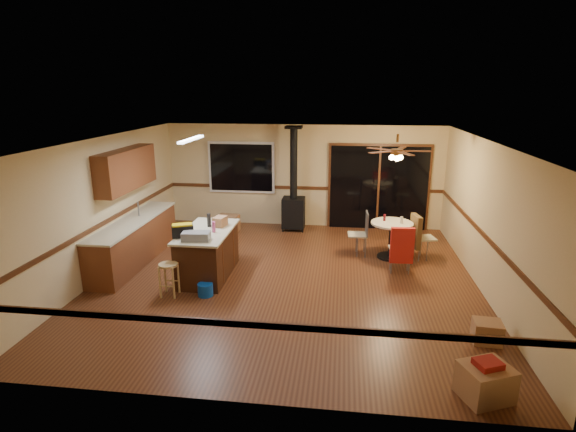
% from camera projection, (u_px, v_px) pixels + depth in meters
% --- Properties ---
extents(floor, '(7.00, 7.00, 0.00)m').
position_uv_depth(floor, '(286.00, 279.00, 8.48)').
color(floor, '#522A16').
rests_on(floor, ground).
extents(ceiling, '(7.00, 7.00, 0.00)m').
position_uv_depth(ceiling, '(286.00, 140.00, 7.77)').
color(ceiling, silver).
rests_on(ceiling, ground).
extents(wall_back, '(7.00, 0.00, 7.00)m').
position_uv_depth(wall_back, '(303.00, 176.00, 11.46)').
color(wall_back, '#CDB682').
rests_on(wall_back, ground).
extents(wall_front, '(7.00, 0.00, 7.00)m').
position_uv_depth(wall_front, '(244.00, 300.00, 4.78)').
color(wall_front, '#CDB682').
rests_on(wall_front, ground).
extents(wall_left, '(0.00, 7.00, 7.00)m').
position_uv_depth(wall_left, '(104.00, 207.00, 8.54)').
color(wall_left, '#CDB682').
rests_on(wall_left, ground).
extents(wall_right, '(0.00, 7.00, 7.00)m').
position_uv_depth(wall_right, '(488.00, 219.00, 7.71)').
color(wall_right, '#CDB682').
rests_on(wall_right, ground).
extents(chair_rail, '(7.00, 7.00, 0.08)m').
position_uv_depth(chair_rail, '(286.00, 228.00, 8.21)').
color(chair_rail, '#472511').
rests_on(chair_rail, ground).
extents(window, '(1.72, 0.10, 1.32)m').
position_uv_depth(window, '(241.00, 167.00, 11.55)').
color(window, black).
rests_on(window, ground).
extents(sliding_door, '(2.52, 0.10, 2.10)m').
position_uv_depth(sliding_door, '(378.00, 188.00, 11.26)').
color(sliding_door, black).
rests_on(sliding_door, ground).
extents(lower_cabinets, '(0.60, 3.00, 0.86)m').
position_uv_depth(lower_cabinets, '(135.00, 242.00, 9.22)').
color(lower_cabinets, brown).
rests_on(lower_cabinets, ground).
extents(countertop, '(0.64, 3.04, 0.04)m').
position_uv_depth(countertop, '(133.00, 221.00, 9.09)').
color(countertop, beige).
rests_on(countertop, lower_cabinets).
extents(upper_cabinets, '(0.35, 2.00, 0.80)m').
position_uv_depth(upper_cabinets, '(126.00, 169.00, 9.02)').
color(upper_cabinets, brown).
rests_on(upper_cabinets, ground).
extents(kitchen_island, '(0.88, 1.68, 0.90)m').
position_uv_depth(kitchen_island, '(208.00, 253.00, 8.53)').
color(kitchen_island, '#34190D').
rests_on(kitchen_island, ground).
extents(wood_stove, '(0.55, 0.50, 2.52)m').
position_uv_depth(wood_stove, '(294.00, 202.00, 11.21)').
color(wood_stove, black).
rests_on(wood_stove, ground).
extents(ceiling_fan, '(0.24, 0.24, 0.55)m').
position_uv_depth(ceiling_fan, '(397.00, 154.00, 8.94)').
color(ceiling_fan, brown).
rests_on(ceiling_fan, ceiling).
extents(fluorescent_strip, '(0.10, 1.20, 0.04)m').
position_uv_depth(fluorescent_strip, '(191.00, 139.00, 8.27)').
color(fluorescent_strip, white).
rests_on(fluorescent_strip, ceiling).
extents(toolbox_grey, '(0.51, 0.32, 0.15)m').
position_uv_depth(toolbox_grey, '(196.00, 236.00, 7.86)').
color(toolbox_grey, slate).
rests_on(toolbox_grey, kitchen_island).
extents(toolbox_black, '(0.42, 0.33, 0.21)m').
position_uv_depth(toolbox_black, '(183.00, 231.00, 8.04)').
color(toolbox_black, black).
rests_on(toolbox_black, kitchen_island).
extents(toolbox_yellow_lid, '(0.39, 0.30, 0.03)m').
position_uv_depth(toolbox_yellow_lid, '(182.00, 225.00, 8.01)').
color(toolbox_yellow_lid, gold).
rests_on(toolbox_yellow_lid, toolbox_black).
extents(box_on_island, '(0.26, 0.32, 0.19)m').
position_uv_depth(box_on_island, '(220.00, 221.00, 8.65)').
color(box_on_island, '#966743').
rests_on(box_on_island, kitchen_island).
extents(bottle_dark, '(0.10, 0.10, 0.26)m').
position_uv_depth(bottle_dark, '(209.00, 220.00, 8.61)').
color(bottle_dark, black).
rests_on(bottle_dark, kitchen_island).
extents(bottle_pink, '(0.08, 0.08, 0.20)m').
position_uv_depth(bottle_pink, '(214.00, 227.00, 8.29)').
color(bottle_pink, '#D84C8C').
rests_on(bottle_pink, kitchen_island).
extents(bottle_white, '(0.07, 0.07, 0.16)m').
position_uv_depth(bottle_white, '(217.00, 221.00, 8.73)').
color(bottle_white, white).
rests_on(bottle_white, kitchen_island).
extents(bar_stool, '(0.34, 0.34, 0.59)m').
position_uv_depth(bar_stool, '(169.00, 280.00, 7.73)').
color(bar_stool, tan).
rests_on(bar_stool, floor).
extents(blue_bucket, '(0.28, 0.28, 0.22)m').
position_uv_depth(blue_bucket, '(205.00, 290.00, 7.77)').
color(blue_bucket, '#0C45B2').
rests_on(blue_bucket, floor).
extents(dining_table, '(0.87, 0.87, 0.78)m').
position_uv_depth(dining_table, '(391.00, 234.00, 9.40)').
color(dining_table, black).
rests_on(dining_table, ground).
extents(glass_red, '(0.07, 0.07, 0.14)m').
position_uv_depth(glass_red, '(385.00, 218.00, 9.42)').
color(glass_red, '#590C14').
rests_on(glass_red, dining_table).
extents(glass_cream, '(0.07, 0.07, 0.14)m').
position_uv_depth(glass_cream, '(401.00, 220.00, 9.24)').
color(glass_cream, beige).
rests_on(glass_cream, dining_table).
extents(chair_left, '(0.42, 0.41, 0.51)m').
position_uv_depth(chair_left, '(363.00, 229.00, 9.55)').
color(chair_left, tan).
rests_on(chair_left, ground).
extents(chair_near, '(0.44, 0.48, 0.70)m').
position_uv_depth(chair_near, '(402.00, 245.00, 8.53)').
color(chair_near, tan).
rests_on(chair_near, ground).
extents(chair_right, '(0.54, 0.51, 0.70)m').
position_uv_depth(chair_right, '(417.00, 232.00, 9.33)').
color(chair_right, tan).
rests_on(chair_right, ground).
extents(box_under_window, '(0.56, 0.46, 0.41)m').
position_uv_depth(box_under_window, '(228.00, 223.00, 11.23)').
color(box_under_window, '#966743').
rests_on(box_under_window, floor).
extents(box_corner_a, '(0.67, 0.63, 0.41)m').
position_uv_depth(box_corner_a, '(485.00, 382.00, 5.18)').
color(box_corner_a, '#966743').
rests_on(box_corner_a, floor).
extents(box_corner_b, '(0.41, 0.36, 0.31)m').
position_uv_depth(box_corner_b, '(487.00, 332.00, 6.34)').
color(box_corner_b, '#966743').
rests_on(box_corner_b, floor).
extents(box_small_red, '(0.35, 0.33, 0.08)m').
position_uv_depth(box_small_red, '(488.00, 364.00, 5.11)').
color(box_small_red, maroon).
rests_on(box_small_red, box_corner_a).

